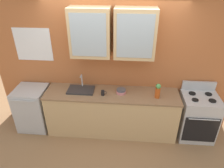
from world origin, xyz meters
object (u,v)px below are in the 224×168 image
Objects in this scene: stove_range at (197,116)px; sink_faucet at (81,90)px; dishwasher at (33,108)px; bowl_stack at (121,91)px; vase at (158,91)px; cup_near_sink at (103,93)px.

sink_faucet is at bearing 178.82° from stove_range.
sink_faucet reaches higher than dishwasher.
stove_range is at bearing -0.92° from bowl_stack.
dishwasher is at bearing -177.13° from sink_faucet.
vase reaches higher than bowl_stack.
cup_near_sink is at bearing -177.42° from stove_range.
sink_faucet is 2.73× the size of bowl_stack.
bowl_stack is at bearing 17.63° from cup_near_sink.
cup_near_sink is at bearing -3.03° from dishwasher.
dishwasher is at bearing 176.97° from cup_near_sink.
bowl_stack is at bearing 179.08° from stove_range.
stove_range reaches higher than dishwasher.
bowl_stack reaches higher than dishwasher.
sink_faucet reaches higher than cup_near_sink.
sink_faucet is 1.44m from vase.
vase is at bearing -8.32° from bowl_stack.
sink_faucet is at bearing 178.32° from bowl_stack.
bowl_stack is at bearing 0.90° from dishwasher.
vase is 2.73× the size of cup_near_sink.
sink_faucet is at bearing 175.25° from vase.
vase is at bearing -1.60° from dishwasher.
sink_faucet is 1.78× the size of vase.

